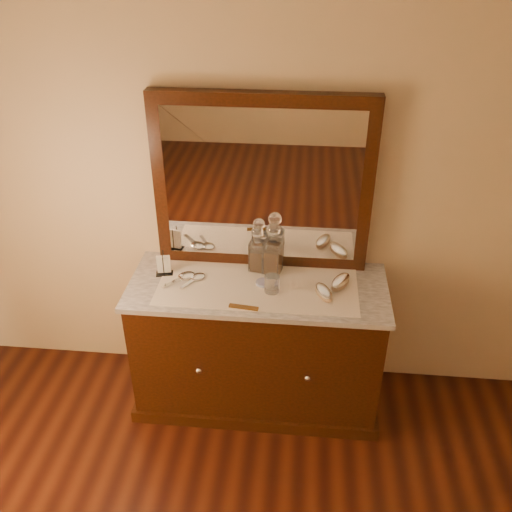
% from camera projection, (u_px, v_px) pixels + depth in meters
% --- Properties ---
extents(dresser_cabinet, '(1.40, 0.55, 0.82)m').
position_uv_depth(dresser_cabinet, '(258.00, 346.00, 3.26)').
color(dresser_cabinet, black).
rests_on(dresser_cabinet, floor).
extents(dresser_plinth, '(1.46, 0.59, 0.08)m').
position_uv_depth(dresser_plinth, '(258.00, 391.00, 3.45)').
color(dresser_plinth, black).
rests_on(dresser_plinth, floor).
extents(knob_left, '(0.04, 0.04, 0.04)m').
position_uv_depth(knob_left, '(199.00, 370.00, 3.02)').
color(knob_left, silver).
rests_on(knob_left, dresser_cabinet).
extents(knob_right, '(0.04, 0.04, 0.04)m').
position_uv_depth(knob_right, '(307.00, 378.00, 2.97)').
color(knob_right, silver).
rests_on(knob_right, dresser_cabinet).
extents(marble_top, '(1.44, 0.59, 0.03)m').
position_uv_depth(marble_top, '(258.00, 287.00, 3.03)').
color(marble_top, silver).
rests_on(marble_top, dresser_cabinet).
extents(mirror_frame, '(1.20, 0.08, 1.00)m').
position_uv_depth(mirror_frame, '(262.00, 184.00, 2.97)').
color(mirror_frame, black).
rests_on(mirror_frame, marble_top).
extents(mirror_glass, '(1.06, 0.01, 0.86)m').
position_uv_depth(mirror_glass, '(262.00, 187.00, 2.94)').
color(mirror_glass, white).
rests_on(mirror_glass, marble_top).
extents(lace_runner, '(1.10, 0.45, 0.00)m').
position_uv_depth(lace_runner, '(257.00, 287.00, 3.01)').
color(lace_runner, silver).
rests_on(lace_runner, marble_top).
extents(pin_dish, '(0.10, 0.10, 0.01)m').
position_uv_depth(pin_dish, '(264.00, 283.00, 3.03)').
color(pin_dish, silver).
rests_on(pin_dish, lace_runner).
extents(comb, '(0.16, 0.05, 0.01)m').
position_uv_depth(comb, '(244.00, 307.00, 2.84)').
color(comb, brown).
rests_on(comb, lace_runner).
extents(napkin_rack, '(0.10, 0.07, 0.14)m').
position_uv_depth(napkin_rack, '(164.00, 265.00, 3.09)').
color(napkin_rack, black).
rests_on(napkin_rack, marble_top).
extents(decanter_left, '(0.10, 0.10, 0.28)m').
position_uv_depth(decanter_left, '(257.00, 253.00, 3.10)').
color(decanter_left, brown).
rests_on(decanter_left, lace_runner).
extents(decanter_right, '(0.11, 0.11, 0.31)m').
position_uv_depth(decanter_right, '(273.00, 254.00, 3.07)').
color(decanter_right, brown).
rests_on(decanter_right, lace_runner).
extents(brush_near, '(0.13, 0.18, 0.04)m').
position_uv_depth(brush_near, '(324.00, 292.00, 2.92)').
color(brush_near, '#9E7D61').
rests_on(brush_near, lace_runner).
extents(brush_far, '(0.14, 0.19, 0.05)m').
position_uv_depth(brush_far, '(341.00, 282.00, 3.00)').
color(brush_far, '#9E7D61').
rests_on(brush_far, lace_runner).
extents(hand_mirror_outer, '(0.18, 0.20, 0.02)m').
position_uv_depth(hand_mirror_outer, '(184.00, 277.00, 3.07)').
color(hand_mirror_outer, silver).
rests_on(hand_mirror_outer, lace_runner).
extents(hand_mirror_inner, '(0.13, 0.18, 0.02)m').
position_uv_depth(hand_mirror_inner, '(196.00, 278.00, 3.06)').
color(hand_mirror_inner, silver).
rests_on(hand_mirror_inner, lace_runner).
extents(tumblers, '(0.08, 0.08, 0.09)m').
position_uv_depth(tumblers, '(272.00, 284.00, 2.95)').
color(tumblers, white).
rests_on(tumblers, lace_runner).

